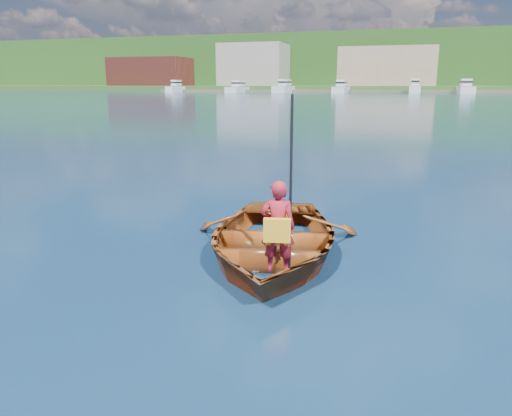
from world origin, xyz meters
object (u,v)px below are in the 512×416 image
at_px(dock, 414,92).
at_px(marina_yachts, 425,88).
at_px(rowboat, 271,239).
at_px(child_paddler, 278,227).

distance_m(dock, marina_yachts, 5.56).
xyz_separation_m(rowboat, dock, (2.56, 148.04, 0.15)).
xyz_separation_m(rowboat, child_paddler, (0.31, -0.86, 0.46)).
bearing_deg(dock, child_paddler, -90.86).
height_order(child_paddler, dock, child_paddler).
bearing_deg(marina_yachts, dock, 121.55).
bearing_deg(child_paddler, marina_yachts, 87.97).
height_order(dock, marina_yachts, marina_yachts).
bearing_deg(dock, rowboat, -90.99).
bearing_deg(rowboat, child_paddler, -69.85).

